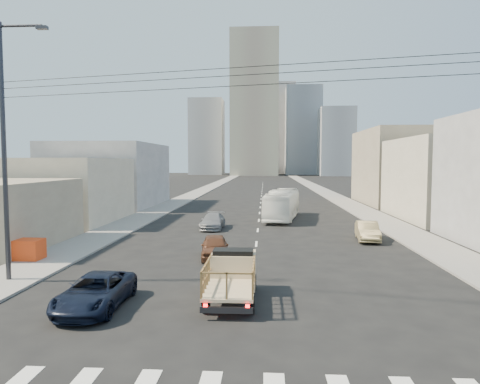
# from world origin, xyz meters

# --- Properties ---
(ground) EXTENTS (420.00, 420.00, 0.00)m
(ground) POSITION_xyz_m (0.00, 0.00, 0.00)
(ground) COLOR black
(ground) RESTS_ON ground
(sidewalk_left) EXTENTS (3.50, 180.00, 0.12)m
(sidewalk_left) POSITION_xyz_m (-11.75, 70.00, 0.06)
(sidewalk_left) COLOR gray
(sidewalk_left) RESTS_ON ground
(sidewalk_right) EXTENTS (3.50, 180.00, 0.12)m
(sidewalk_right) POSITION_xyz_m (11.75, 70.00, 0.06)
(sidewalk_right) COLOR gray
(sidewalk_right) RESTS_ON ground
(lane_dashes) EXTENTS (0.15, 104.00, 0.01)m
(lane_dashes) POSITION_xyz_m (0.00, 53.00, 0.01)
(lane_dashes) COLOR silver
(lane_dashes) RESTS_ON ground
(flatbed_pickup) EXTENTS (1.95, 4.41, 1.90)m
(flatbed_pickup) POSITION_xyz_m (-0.76, 2.02, 1.09)
(flatbed_pickup) COLOR #CEB38A
(flatbed_pickup) RESTS_ON ground
(navy_pickup) EXTENTS (2.15, 4.62, 1.28)m
(navy_pickup) POSITION_xyz_m (-5.94, 0.64, 0.64)
(navy_pickup) COLOR black
(navy_pickup) RESTS_ON ground
(city_bus) EXTENTS (4.04, 10.66, 2.90)m
(city_bus) POSITION_xyz_m (2.30, 27.25, 1.45)
(city_bus) COLOR white
(city_bus) RESTS_ON ground
(sedan_brown) EXTENTS (2.02, 4.07, 1.33)m
(sedan_brown) POSITION_xyz_m (-2.35, 9.58, 0.67)
(sedan_brown) COLOR #56301E
(sedan_brown) RESTS_ON ground
(sedan_tan) EXTENTS (1.88, 4.25, 1.36)m
(sedan_tan) POSITION_xyz_m (7.97, 15.81, 0.68)
(sedan_tan) COLOR #917F55
(sedan_tan) RESTS_ON ground
(sedan_grey) EXTENTS (1.89, 4.45, 1.28)m
(sedan_grey) POSITION_xyz_m (-3.83, 20.57, 0.64)
(sedan_grey) COLOR gray
(sedan_grey) RESTS_ON ground
(streetlamp_left) EXTENTS (2.36, 0.25, 12.00)m
(streetlamp_left) POSITION_xyz_m (-11.39, 4.00, 6.44)
(streetlamp_left) COLOR #2D2D33
(streetlamp_left) RESTS_ON ground
(overhead_wires) EXTENTS (23.01, 5.02, 0.72)m
(overhead_wires) POSITION_xyz_m (0.00, 1.50, 8.97)
(overhead_wires) COLOR black
(overhead_wires) RESTS_ON ground
(crate_stack) EXTENTS (1.80, 1.20, 1.14)m
(crate_stack) POSITION_xyz_m (-13.00, 8.09, 0.69)
(crate_stack) COLOR #E64215
(crate_stack) RESTS_ON sidewalk_left
(bldg_right_mid) EXTENTS (11.00, 14.00, 8.00)m
(bldg_right_mid) POSITION_xyz_m (19.50, 28.00, 4.00)
(bldg_right_mid) COLOR #B1A68E
(bldg_right_mid) RESTS_ON ground
(bldg_right_far) EXTENTS (12.00, 16.00, 10.00)m
(bldg_right_far) POSITION_xyz_m (20.00, 44.00, 5.00)
(bldg_right_far) COLOR gray
(bldg_right_far) RESTS_ON ground
(bldg_left_mid) EXTENTS (11.00, 12.00, 6.00)m
(bldg_left_mid) POSITION_xyz_m (-19.00, 24.00, 3.00)
(bldg_left_mid) COLOR #B1A68E
(bldg_left_mid) RESTS_ON ground
(bldg_left_far) EXTENTS (12.00, 16.00, 8.00)m
(bldg_left_far) POSITION_xyz_m (-19.50, 39.00, 4.00)
(bldg_left_far) COLOR gray
(bldg_left_far) RESTS_ON ground
(high_rise_tower) EXTENTS (20.00, 20.00, 60.00)m
(high_rise_tower) POSITION_xyz_m (-4.00, 170.00, 30.00)
(high_rise_tower) COLOR tan
(high_rise_tower) RESTS_ON ground
(midrise_ne) EXTENTS (16.00, 16.00, 40.00)m
(midrise_ne) POSITION_xyz_m (18.00, 185.00, 20.00)
(midrise_ne) COLOR #93959C
(midrise_ne) RESTS_ON ground
(midrise_nw) EXTENTS (15.00, 15.00, 34.00)m
(midrise_nw) POSITION_xyz_m (-26.00, 180.00, 17.00)
(midrise_nw) COLOR #93959C
(midrise_nw) RESTS_ON ground
(midrise_back) EXTENTS (18.00, 18.00, 44.00)m
(midrise_back) POSITION_xyz_m (6.00, 200.00, 22.00)
(midrise_back) COLOR gray
(midrise_back) RESTS_ON ground
(midrise_east) EXTENTS (14.00, 14.00, 28.00)m
(midrise_east) POSITION_xyz_m (30.00, 165.00, 14.00)
(midrise_east) COLOR #93959C
(midrise_east) RESTS_ON ground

